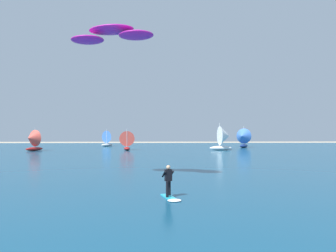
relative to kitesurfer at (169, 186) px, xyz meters
The scene contains 8 objects.
ocean 33.96m from the kitesurfer, 89.97° to the left, with size 160.00×90.00×0.10m, color navy.
kitesurfer is the anchor object (origin of this frame).
kite 11.94m from the kitesurfer, 123.98° to the left, with size 6.56×3.87×0.95m.
sailboat_trailing 58.71m from the kitesurfer, 102.07° to the left, with size 3.45×3.74×4.15m.
sailboat_mid_left 45.95m from the kitesurfer, 120.10° to the left, with size 3.38×3.80×4.24m.
sailboat_heeled_over 42.76m from the kitesurfer, 74.04° to the left, with size 4.37×3.73×5.04m.
sailboat_outermost 42.45m from the kitesurfer, 98.66° to the left, with size 3.00×3.49×3.99m.
sailboat_far_left 53.02m from the kitesurfer, 70.35° to the left, with size 3.82×4.18×4.65m.
Camera 1 is at (-0.63, 0.57, 3.51)m, focal length 32.86 mm.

